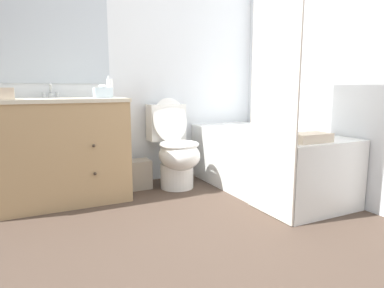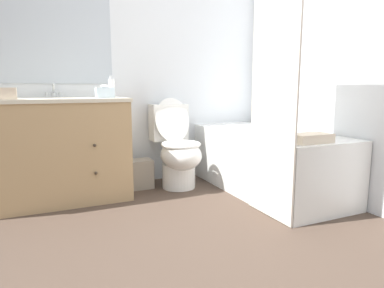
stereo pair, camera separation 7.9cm
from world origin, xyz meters
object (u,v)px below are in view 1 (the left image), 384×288
object	(u,v)px
bathtub	(264,160)
wastebasket	(138,174)
toilet	(175,150)
sink_faucet	(51,93)
vanity_cabinet	(56,150)
soap_dispenser	(110,88)
tissue_box	(103,92)
bath_towel_folded	(309,137)

from	to	relation	value
bathtub	wastebasket	size ratio (longest dim) A/B	5.88
toilet	wastebasket	distance (m)	0.42
sink_faucet	bathtub	world-z (taller)	sink_faucet
sink_faucet	toilet	xyz separation A→B (m)	(1.05, -0.26, -0.54)
vanity_cabinet	soap_dispenser	world-z (taller)	soap_dispenser
vanity_cabinet	toilet	size ratio (longest dim) A/B	1.33
sink_faucet	toilet	size ratio (longest dim) A/B	0.17
sink_faucet	tissue_box	bearing A→B (deg)	-32.21
soap_dispenser	wastebasket	bearing A→B (deg)	18.61
toilet	bathtub	bearing A→B (deg)	-33.37
tissue_box	wastebasket	bearing A→B (deg)	17.00
wastebasket	bath_towel_folded	bearing A→B (deg)	-52.76
vanity_cabinet	bathtub	xyz separation A→B (m)	(1.75, -0.51, -0.16)
bathtub	tissue_box	distance (m)	1.57
bathtub	soap_dispenser	distance (m)	1.53
vanity_cabinet	sink_faucet	bearing A→B (deg)	90.00
wastebasket	sink_faucet	bearing A→B (deg)	168.08
wastebasket	toilet	bearing A→B (deg)	-17.35
tissue_box	bathtub	bearing A→B (deg)	-19.09
sink_faucet	bath_towel_folded	world-z (taller)	sink_faucet
vanity_cabinet	soap_dispenser	bearing A→B (deg)	-3.31
bathtub	bath_towel_folded	bearing A→B (deg)	-99.93
wastebasket	soap_dispenser	distance (m)	0.85
vanity_cabinet	bathtub	distance (m)	1.83
wastebasket	vanity_cabinet	bearing A→B (deg)	-175.21
tissue_box	bath_towel_folded	world-z (taller)	tissue_box
wastebasket	bath_towel_folded	world-z (taller)	bath_towel_folded
bath_towel_folded	soap_dispenser	bearing A→B (deg)	136.20
soap_dispenser	bath_towel_folded	world-z (taller)	soap_dispenser
wastebasket	bathtub	bearing A→B (deg)	-28.60
vanity_cabinet	wastebasket	world-z (taller)	vanity_cabinet
sink_faucet	soap_dispenser	size ratio (longest dim) A/B	0.76
toilet	bathtub	size ratio (longest dim) A/B	0.53
bath_towel_folded	toilet	bearing A→B (deg)	117.76
toilet	sink_faucet	bearing A→B (deg)	166.29
vanity_cabinet	tissue_box	world-z (taller)	tissue_box
tissue_box	soap_dispenser	bearing A→B (deg)	10.21
toilet	tissue_box	size ratio (longest dim) A/B	5.81
toilet	bathtub	world-z (taller)	toilet
bathtub	tissue_box	xyz separation A→B (m)	(-1.36, 0.47, 0.63)
sink_faucet	wastebasket	bearing A→B (deg)	-11.92
vanity_cabinet	bathtub	world-z (taller)	vanity_cabinet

